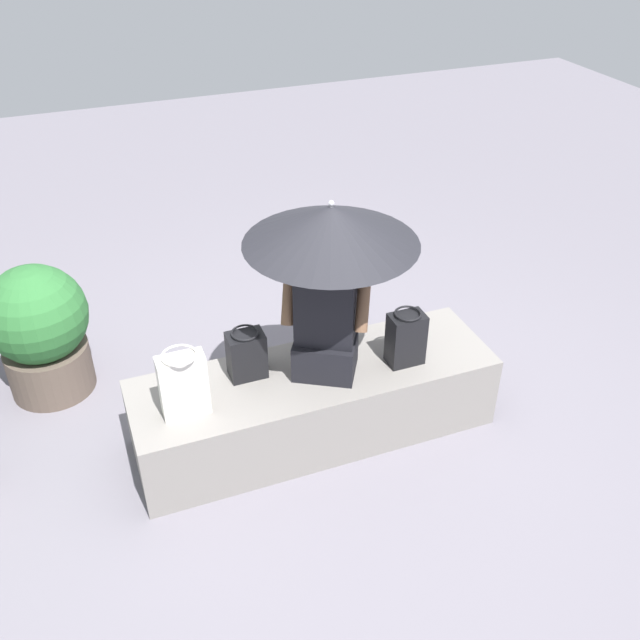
{
  "coord_description": "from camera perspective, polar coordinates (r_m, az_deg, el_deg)",
  "views": [
    {
      "loc": [
        -1.11,
        -2.97,
        2.96
      ],
      "look_at": [
        0.03,
        -0.01,
        0.82
      ],
      "focal_mm": 39.66,
      "sensor_mm": 36.0,
      "label": 1
    }
  ],
  "objects": [
    {
      "name": "ground_plane",
      "position": [
        4.34,
        -0.41,
        -9.01
      ],
      "size": [
        14.0,
        14.0,
        0.0
      ],
      "primitive_type": "plane",
      "color": "slate"
    },
    {
      "name": "planter_far",
      "position": [
        4.71,
        -21.65,
        -0.69
      ],
      "size": [
        0.62,
        0.62,
        0.88
      ],
      "color": "brown",
      "rests_on": "ground"
    },
    {
      "name": "parasol",
      "position": [
        3.59,
        0.91,
        7.67
      ],
      "size": [
        0.92,
        0.92,
        1.04
      ],
      "color": "#B7B7BC",
      "rests_on": "stone_bench"
    },
    {
      "name": "tote_bag_canvas",
      "position": [
        3.94,
        -5.95,
        -2.77
      ],
      "size": [
        0.21,
        0.16,
        0.3
      ],
      "color": "black",
      "rests_on": "stone_bench"
    },
    {
      "name": "handbag_black",
      "position": [
        3.72,
        -10.98,
        -5.11
      ],
      "size": [
        0.25,
        0.18,
        0.38
      ],
      "color": "silver",
      "rests_on": "stone_bench"
    },
    {
      "name": "person_seated",
      "position": [
        3.81,
        0.46,
        0.51
      ],
      "size": [
        0.51,
        0.41,
        0.9
      ],
      "color": "black",
      "rests_on": "stone_bench"
    },
    {
      "name": "stone_bench",
      "position": [
        4.18,
        -0.42,
        -6.67
      ],
      "size": [
        2.1,
        0.63,
        0.47
      ],
      "primitive_type": "cube",
      "color": "gray",
      "rests_on": "ground"
    },
    {
      "name": "shoulder_bag_spare",
      "position": [
        4.04,
        6.95,
        -1.46
      ],
      "size": [
        0.2,
        0.15,
        0.34
      ],
      "color": "black",
      "rests_on": "stone_bench"
    }
  ]
}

